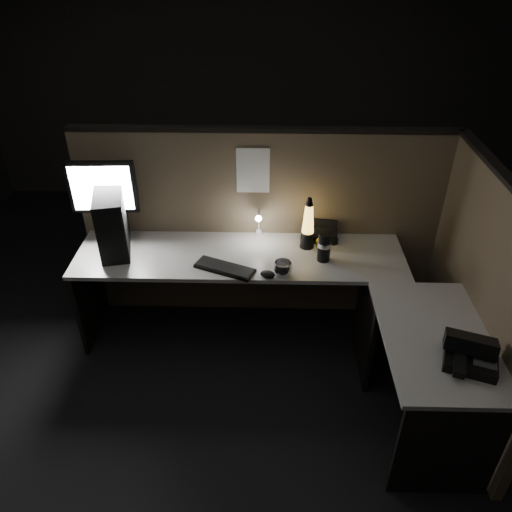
{
  "coord_description": "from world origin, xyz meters",
  "views": [
    {
      "loc": [
        0.04,
        -2.31,
        2.66
      ],
      "look_at": [
        -0.03,
        0.35,
        0.89
      ],
      "focal_mm": 35.0,
      "sensor_mm": 36.0,
      "label": 1
    }
  ],
  "objects_px": {
    "pc_tower": "(112,222)",
    "monitor": "(103,194)",
    "desk_phone": "(470,353)",
    "lava_lamp": "(308,227)",
    "keyboard": "(225,268)"
  },
  "relations": [
    {
      "from": "desk_phone",
      "to": "lava_lamp",
      "type": "bearing_deg",
      "value": 144.88
    },
    {
      "from": "pc_tower",
      "to": "lava_lamp",
      "type": "distance_m",
      "value": 1.36
    },
    {
      "from": "monitor",
      "to": "desk_phone",
      "type": "distance_m",
      "value": 2.53
    },
    {
      "from": "keyboard",
      "to": "lava_lamp",
      "type": "relative_size",
      "value": 1.05
    },
    {
      "from": "pc_tower",
      "to": "lava_lamp",
      "type": "xyz_separation_m",
      "value": [
        1.35,
        0.07,
        -0.06
      ]
    },
    {
      "from": "pc_tower",
      "to": "desk_phone",
      "type": "height_order",
      "value": "pc_tower"
    },
    {
      "from": "pc_tower",
      "to": "keyboard",
      "type": "xyz_separation_m",
      "value": [
        0.79,
        -0.23,
        -0.21
      ]
    },
    {
      "from": "monitor",
      "to": "keyboard",
      "type": "relative_size",
      "value": 1.48
    },
    {
      "from": "pc_tower",
      "to": "keyboard",
      "type": "height_order",
      "value": "pc_tower"
    },
    {
      "from": "monitor",
      "to": "desk_phone",
      "type": "height_order",
      "value": "monitor"
    },
    {
      "from": "monitor",
      "to": "lava_lamp",
      "type": "bearing_deg",
      "value": -5.6
    },
    {
      "from": "pc_tower",
      "to": "keyboard",
      "type": "relative_size",
      "value": 1.08
    },
    {
      "from": "pc_tower",
      "to": "monitor",
      "type": "relative_size",
      "value": 0.73
    },
    {
      "from": "lava_lamp",
      "to": "desk_phone",
      "type": "xyz_separation_m",
      "value": [
        0.78,
        -1.11,
        -0.1
      ]
    },
    {
      "from": "keyboard",
      "to": "desk_phone",
      "type": "xyz_separation_m",
      "value": [
        1.35,
        -0.81,
        0.05
      ]
    }
  ]
}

